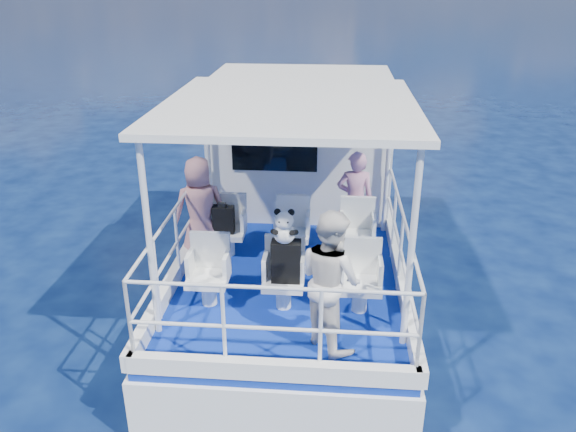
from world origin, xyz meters
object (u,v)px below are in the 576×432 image
object	(u,v)px
passenger_port_fwd	(200,209)
passenger_stbd_aft	(331,279)
panda	(284,226)
backpack_center	(286,261)

from	to	relation	value
passenger_port_fwd	passenger_stbd_aft	bearing A→B (deg)	115.63
passenger_stbd_aft	panda	xyz separation A→B (m)	(-0.53, 0.59, 0.32)
passenger_port_fwd	backpack_center	bearing A→B (deg)	117.54
backpack_center	panda	xyz separation A→B (m)	(-0.02, -0.03, 0.46)
passenger_stbd_aft	backpack_center	world-z (taller)	passenger_stbd_aft
backpack_center	panda	world-z (taller)	panda
passenger_port_fwd	backpack_center	xyz separation A→B (m)	(1.28, -1.24, -0.09)
panda	passenger_stbd_aft	bearing A→B (deg)	-48.01
backpack_center	panda	size ratio (longest dim) A/B	1.24
passenger_port_fwd	backpack_center	distance (m)	1.79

